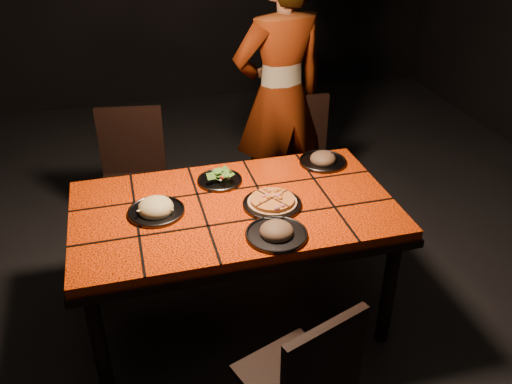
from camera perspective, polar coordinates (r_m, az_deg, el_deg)
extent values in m
cube|color=black|center=(3.19, -2.04, -13.15)|extent=(6.00, 7.00, 0.04)
cube|color=#FD4107|center=(2.73, -2.33, -1.82)|extent=(1.60, 0.90, 0.05)
cube|color=black|center=(2.75, -2.31, -2.61)|extent=(1.62, 0.92, 0.04)
cylinder|color=black|center=(2.66, -16.11, -15.39)|extent=(0.07, 0.07, 0.66)
cylinder|color=black|center=(2.91, 13.75, -10.17)|extent=(0.07, 0.07, 0.66)
cylinder|color=black|center=(3.22, -16.36, -6.02)|extent=(0.07, 0.07, 0.66)
cylinder|color=black|center=(3.43, 8.20, -2.46)|extent=(0.07, 0.07, 0.66)
cube|color=black|center=(2.35, 3.88, -18.91)|extent=(0.48, 0.48, 0.04)
cube|color=black|center=(2.10, 7.13, -17.78)|extent=(0.37, 0.16, 0.41)
cylinder|color=black|center=(2.65, 4.29, -18.34)|extent=(0.03, 0.03, 0.39)
cube|color=black|center=(3.55, -12.79, 0.42)|extent=(0.47, 0.47, 0.04)
cube|color=black|center=(3.60, -12.98, 5.31)|extent=(0.42, 0.10, 0.45)
cylinder|color=black|center=(3.56, -15.27, -4.32)|extent=(0.04, 0.04, 0.42)
cylinder|color=black|center=(3.51, -9.87, -4.07)|extent=(0.04, 0.04, 0.42)
cylinder|color=black|center=(3.83, -14.66, -1.45)|extent=(0.04, 0.04, 0.42)
cylinder|color=black|center=(3.79, -9.67, -1.18)|extent=(0.04, 0.04, 0.42)
cube|color=black|center=(3.74, 5.19, 2.51)|extent=(0.42, 0.42, 0.04)
cube|color=black|center=(3.79, 4.58, 6.94)|extent=(0.40, 0.06, 0.44)
cylinder|color=black|center=(3.68, 3.32, -1.96)|extent=(0.03, 0.03, 0.41)
cylinder|color=black|center=(3.77, 8.08, -1.40)|extent=(0.03, 0.03, 0.41)
cylinder|color=black|center=(3.95, 2.13, 0.52)|extent=(0.03, 0.03, 0.41)
cylinder|color=black|center=(4.03, 6.59, 1.00)|extent=(0.03, 0.03, 0.41)
imported|color=brown|center=(3.62, 2.53, 9.94)|extent=(0.73, 0.55, 1.81)
cylinder|color=#313136|center=(2.70, 1.72, -1.34)|extent=(0.29, 0.29, 0.01)
torus|color=#313136|center=(2.70, 1.72, -1.20)|extent=(0.30, 0.30, 0.01)
cylinder|color=tan|center=(2.70, 1.72, -1.11)|extent=(0.34, 0.34, 0.01)
cylinder|color=orange|center=(2.69, 1.73, -0.84)|extent=(0.30, 0.30, 0.02)
cylinder|color=#313136|center=(2.69, -10.45, -2.08)|extent=(0.28, 0.28, 0.01)
torus|color=#313136|center=(2.69, -10.47, -1.94)|extent=(0.28, 0.28, 0.01)
ellipsoid|color=#C7BB83|center=(2.68, -10.51, -1.56)|extent=(0.17, 0.17, 0.09)
cylinder|color=#313136|center=(2.92, -3.83, 1.18)|extent=(0.24, 0.24, 0.01)
torus|color=#313136|center=(2.91, -3.84, 1.31)|extent=(0.24, 0.24, 0.01)
cylinder|color=#313136|center=(2.49, 2.17, -4.53)|extent=(0.29, 0.29, 0.01)
torus|color=#313136|center=(2.48, 2.17, -4.38)|extent=(0.29, 0.29, 0.01)
ellipsoid|color=brown|center=(2.47, 2.18, -3.97)|extent=(0.17, 0.17, 0.09)
cylinder|color=#313136|center=(3.13, 7.03, 3.16)|extent=(0.27, 0.27, 0.01)
torus|color=#313136|center=(3.12, 7.04, 3.29)|extent=(0.27, 0.27, 0.01)
ellipsoid|color=brown|center=(3.11, 7.07, 3.62)|extent=(0.16, 0.16, 0.09)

